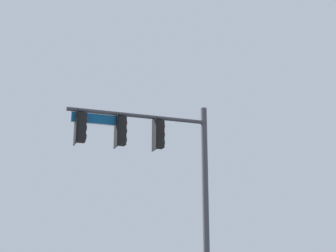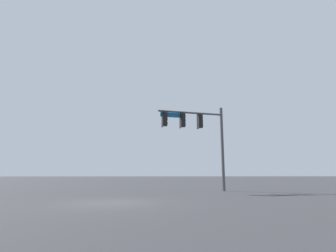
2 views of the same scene
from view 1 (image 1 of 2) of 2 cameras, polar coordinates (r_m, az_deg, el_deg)
name	(u,v)px [view 1 (image 1 of 2)]	position (r m, az deg, el deg)	size (l,w,h in m)	color
signal_pole_near	(157,154)	(18.02, -1.40, -3.46)	(5.59, 1.34, 6.95)	#47474C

